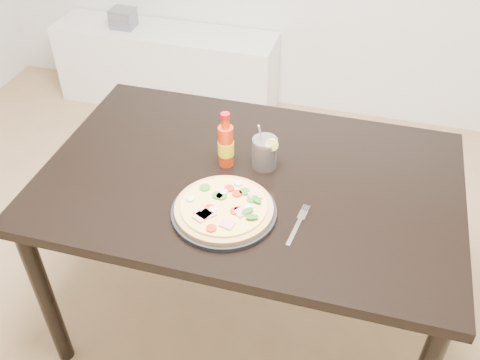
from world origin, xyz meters
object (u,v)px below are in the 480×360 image
(plate, at_px, (224,212))
(media_console, at_px, (167,67))
(hot_sauce_bottle, at_px, (226,145))
(fork, at_px, (298,224))
(cola_cup, at_px, (265,153))
(pizza, at_px, (224,207))
(dining_table, at_px, (249,195))

(plate, height_order, media_console, plate)
(hot_sauce_bottle, distance_m, fork, 0.38)
(plate, xyz_separation_m, cola_cup, (0.06, 0.27, 0.05))
(media_console, bearing_deg, pizza, -61.89)
(hot_sauce_bottle, xyz_separation_m, media_console, (-0.85, 1.47, -0.58))
(dining_table, relative_size, fork, 7.42)
(plate, relative_size, pizza, 1.07)
(dining_table, height_order, plate, plate)
(dining_table, relative_size, cola_cup, 8.04)
(pizza, distance_m, cola_cup, 0.28)
(dining_table, xyz_separation_m, cola_cup, (0.03, 0.07, 0.14))
(plate, distance_m, pizza, 0.02)
(fork, bearing_deg, pizza, -168.51)
(cola_cup, xyz_separation_m, fork, (0.17, -0.25, -0.05))
(cola_cup, bearing_deg, fork, -56.36)
(cola_cup, bearing_deg, pizza, -103.25)
(dining_table, distance_m, hot_sauce_bottle, 0.20)
(pizza, bearing_deg, media_console, 118.11)
(plate, relative_size, hot_sauce_bottle, 1.59)
(hot_sauce_bottle, bearing_deg, pizza, -74.78)
(hot_sauce_bottle, bearing_deg, plate, -74.89)
(dining_table, height_order, hot_sauce_bottle, hot_sauce_bottle)
(pizza, xyz_separation_m, hot_sauce_bottle, (-0.07, 0.24, 0.05))
(cola_cup, bearing_deg, dining_table, -116.42)
(hot_sauce_bottle, height_order, media_console, hot_sauce_bottle)
(pizza, bearing_deg, dining_table, 81.73)
(hot_sauce_bottle, relative_size, fork, 1.09)
(dining_table, height_order, fork, fork)
(plate, distance_m, media_console, 2.00)
(hot_sauce_bottle, relative_size, cola_cup, 1.18)
(media_console, bearing_deg, hot_sauce_bottle, -60.00)
(plate, relative_size, media_console, 0.23)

